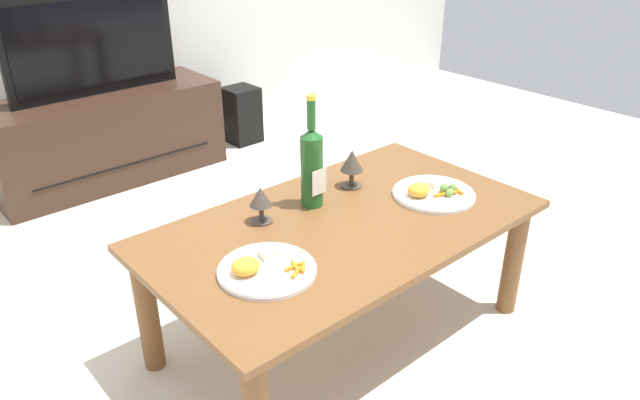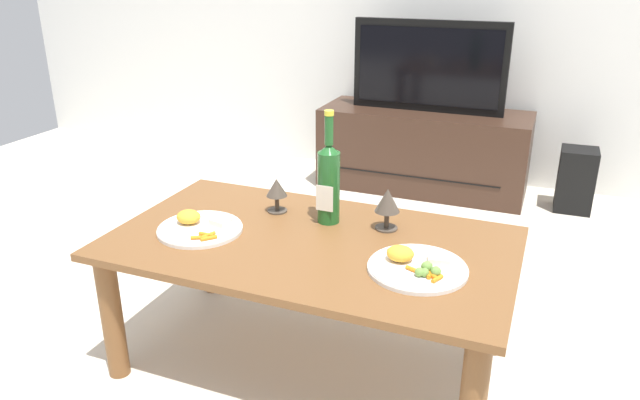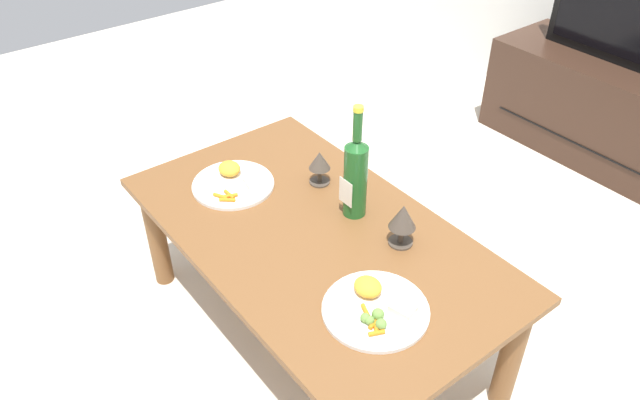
{
  "view_description": "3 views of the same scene",
  "coord_description": "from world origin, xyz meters",
  "px_view_note": "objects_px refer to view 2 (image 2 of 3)",
  "views": [
    {
      "loc": [
        -1.18,
        -1.23,
        1.41
      ],
      "look_at": [
        -0.04,
        0.07,
        0.54
      ],
      "focal_mm": 33.57,
      "sensor_mm": 36.0,
      "label": 1
    },
    {
      "loc": [
        0.67,
        -1.6,
        1.3
      ],
      "look_at": [
        -0.0,
        0.09,
        0.57
      ],
      "focal_mm": 33.59,
      "sensor_mm": 36.0,
      "label": 2
    },
    {
      "loc": [
        1.19,
        -0.9,
        1.71
      ],
      "look_at": [
        -0.02,
        0.04,
        0.56
      ],
      "focal_mm": 34.78,
      "sensor_mm": 36.0,
      "label": 3
    }
  ],
  "objects_px": {
    "dining_table": "(311,261)",
    "tv_stand": "(423,150)",
    "floor_speaker": "(576,180)",
    "goblet_right": "(387,202)",
    "dinner_plate_left": "(199,227)",
    "goblet_left": "(277,190)",
    "dinner_plate_right": "(417,266)",
    "tv_screen": "(429,66)",
    "wine_bottle": "(329,180)"
  },
  "relations": [
    {
      "from": "floor_speaker",
      "to": "wine_bottle",
      "type": "relative_size",
      "value": 0.91
    },
    {
      "from": "goblet_right",
      "to": "dinner_plate_right",
      "type": "bearing_deg",
      "value": -56.85
    },
    {
      "from": "goblet_left",
      "to": "dinner_plate_right",
      "type": "distance_m",
      "value": 0.62
    },
    {
      "from": "dining_table",
      "to": "tv_stand",
      "type": "relative_size",
      "value": 1.06
    },
    {
      "from": "tv_stand",
      "to": "goblet_left",
      "type": "xyz_separation_m",
      "value": [
        -0.16,
        -1.68,
        0.31
      ]
    },
    {
      "from": "tv_stand",
      "to": "dinner_plate_right",
      "type": "distance_m",
      "value": 1.98
    },
    {
      "from": "dinner_plate_left",
      "to": "dining_table",
      "type": "bearing_deg",
      "value": 10.7
    },
    {
      "from": "tv_screen",
      "to": "goblet_left",
      "type": "distance_m",
      "value": 1.69
    },
    {
      "from": "floor_speaker",
      "to": "dinner_plate_right",
      "type": "bearing_deg",
      "value": -105.03
    },
    {
      "from": "tv_screen",
      "to": "wine_bottle",
      "type": "xyz_separation_m",
      "value": [
        0.04,
        -1.69,
        -0.12
      ]
    },
    {
      "from": "floor_speaker",
      "to": "dining_table",
      "type": "bearing_deg",
      "value": -115.65
    },
    {
      "from": "floor_speaker",
      "to": "wine_bottle",
      "type": "xyz_separation_m",
      "value": [
        -0.83,
        -1.66,
        0.44
      ]
    },
    {
      "from": "dining_table",
      "to": "goblet_right",
      "type": "bearing_deg",
      "value": 40.92
    },
    {
      "from": "floor_speaker",
      "to": "dinner_plate_left",
      "type": "relative_size",
      "value": 1.26
    },
    {
      "from": "tv_screen",
      "to": "goblet_right",
      "type": "xyz_separation_m",
      "value": [
        0.24,
        -1.67,
        -0.18
      ]
    },
    {
      "from": "dining_table",
      "to": "tv_screen",
      "type": "distance_m",
      "value": 1.88
    },
    {
      "from": "dining_table",
      "to": "dinner_plate_right",
      "type": "distance_m",
      "value": 0.38
    },
    {
      "from": "floor_speaker",
      "to": "goblet_right",
      "type": "distance_m",
      "value": 1.81
    },
    {
      "from": "wine_bottle",
      "to": "goblet_right",
      "type": "bearing_deg",
      "value": 4.18
    },
    {
      "from": "dining_table",
      "to": "goblet_right",
      "type": "relative_size",
      "value": 9.0
    },
    {
      "from": "goblet_left",
      "to": "dinner_plate_left",
      "type": "xyz_separation_m",
      "value": [
        -0.17,
        -0.24,
        -0.07
      ]
    },
    {
      "from": "wine_bottle",
      "to": "dinner_plate_right",
      "type": "relative_size",
      "value": 1.34
    },
    {
      "from": "goblet_left",
      "to": "dinner_plate_right",
      "type": "bearing_deg",
      "value": -23.57
    },
    {
      "from": "dinner_plate_left",
      "to": "dinner_plate_right",
      "type": "distance_m",
      "value": 0.73
    },
    {
      "from": "tv_screen",
      "to": "dinner_plate_right",
      "type": "distance_m",
      "value": 1.98
    },
    {
      "from": "tv_screen",
      "to": "floor_speaker",
      "type": "distance_m",
      "value": 1.04
    },
    {
      "from": "floor_speaker",
      "to": "goblet_right",
      "type": "xyz_separation_m",
      "value": [
        -0.63,
        -1.65,
        0.39
      ]
    },
    {
      "from": "tv_screen",
      "to": "dinner_plate_right",
      "type": "height_order",
      "value": "tv_screen"
    },
    {
      "from": "floor_speaker",
      "to": "dinner_plate_right",
      "type": "height_order",
      "value": "dinner_plate_right"
    },
    {
      "from": "tv_screen",
      "to": "floor_speaker",
      "type": "height_order",
      "value": "tv_screen"
    },
    {
      "from": "tv_screen",
      "to": "floor_speaker",
      "type": "relative_size",
      "value": 2.51
    },
    {
      "from": "tv_stand",
      "to": "dinner_plate_left",
      "type": "height_order",
      "value": "dinner_plate_left"
    },
    {
      "from": "goblet_left",
      "to": "dinner_plate_left",
      "type": "distance_m",
      "value": 0.31
    },
    {
      "from": "dinner_plate_right",
      "to": "dining_table",
      "type": "bearing_deg",
      "value": 168.81
    },
    {
      "from": "tv_stand",
      "to": "dinner_plate_left",
      "type": "bearing_deg",
      "value": -99.83
    },
    {
      "from": "tv_stand",
      "to": "dining_table",
      "type": "bearing_deg",
      "value": -88.82
    },
    {
      "from": "floor_speaker",
      "to": "dinner_plate_left",
      "type": "distance_m",
      "value": 2.26
    },
    {
      "from": "tv_screen",
      "to": "wine_bottle",
      "type": "height_order",
      "value": "tv_screen"
    },
    {
      "from": "tv_stand",
      "to": "tv_screen",
      "type": "relative_size",
      "value": 1.38
    },
    {
      "from": "tv_stand",
      "to": "dinner_plate_right",
      "type": "height_order",
      "value": "dinner_plate_right"
    },
    {
      "from": "dining_table",
      "to": "goblet_right",
      "type": "distance_m",
      "value": 0.32
    },
    {
      "from": "wine_bottle",
      "to": "tv_screen",
      "type": "bearing_deg",
      "value": 91.28
    },
    {
      "from": "floor_speaker",
      "to": "wine_bottle",
      "type": "height_order",
      "value": "wine_bottle"
    },
    {
      "from": "goblet_left",
      "to": "tv_stand",
      "type": "bearing_deg",
      "value": 84.41
    },
    {
      "from": "dining_table",
      "to": "dinner_plate_right",
      "type": "bearing_deg",
      "value": -11.19
    },
    {
      "from": "tv_stand",
      "to": "dinner_plate_left",
      "type": "relative_size",
      "value": 4.35
    },
    {
      "from": "dining_table",
      "to": "wine_bottle",
      "type": "bearing_deg",
      "value": 90.14
    },
    {
      "from": "floor_speaker",
      "to": "goblet_right",
      "type": "bearing_deg",
      "value": -112.03
    },
    {
      "from": "dining_table",
      "to": "tv_stand",
      "type": "distance_m",
      "value": 1.86
    },
    {
      "from": "tv_stand",
      "to": "goblet_right",
      "type": "height_order",
      "value": "goblet_right"
    }
  ]
}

